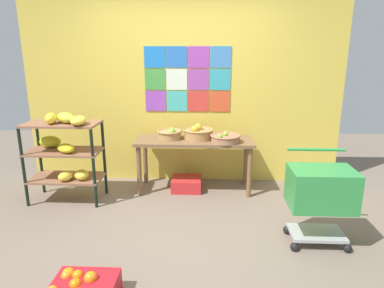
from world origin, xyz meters
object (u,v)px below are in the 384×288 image
Objects in this scene: shopping_cart at (321,191)px; fruit_basket_back_right at (225,138)px; fruit_basket_right at (170,134)px; banana_shelf_unit at (65,147)px; produce_crate_under_table at (187,184)px; display_table at (195,147)px; fruit_basket_left at (198,133)px.

fruit_basket_back_right is at bearing 135.78° from shopping_cart.
fruit_basket_right is 0.37× the size of shopping_cart.
shopping_cart is (2.76, -0.85, -0.16)m from banana_shelf_unit.
fruit_basket_right is at bearing 168.97° from produce_crate_under_table.
display_table is at bearing 13.42° from produce_crate_under_table.
fruit_basket_right reaches higher than fruit_basket_back_right.
display_table is at bearing -130.13° from fruit_basket_left.
fruit_basket_left is 1.79m from shopping_cart.
fruit_basket_left is 0.37m from fruit_basket_right.
fruit_basket_back_right is at bearing -16.59° from display_table.
produce_crate_under_table is (-0.15, -0.08, -0.69)m from fruit_basket_left.
fruit_basket_back_right is (1.93, 0.30, 0.06)m from banana_shelf_unit.
display_table is at bearing 15.05° from banana_shelf_unit.
shopping_cart is at bearing -54.05° from fruit_basket_back_right.
banana_shelf_unit reaches higher than shopping_cart.
fruit_basket_left reaches higher than fruit_basket_right.
banana_shelf_unit reaches higher than fruit_basket_left.
fruit_basket_back_right is 0.83m from produce_crate_under_table.
fruit_basket_left is at bearing 5.19° from fruit_basket_right.
shopping_cart is at bearing -43.03° from produce_crate_under_table.
banana_shelf_unit reaches higher than fruit_basket_right.
banana_shelf_unit is at bearing -164.95° from display_table.
banana_shelf_unit is 1.60m from display_table.
fruit_basket_back_right is at bearing 8.80° from banana_shelf_unit.
banana_shelf_unit is 2.81× the size of fruit_basket_left.
banana_shelf_unit is 2.90m from shopping_cart.
shopping_cart is (1.33, -1.24, 0.45)m from produce_crate_under_table.
fruit_basket_right is at bearing 19.53° from banana_shelf_unit.
fruit_basket_left is at bearing 16.35° from banana_shelf_unit.
fruit_basket_left is (-0.35, 0.17, 0.02)m from fruit_basket_back_right.
fruit_basket_left is 1.22× the size of fruit_basket_right.
shopping_cart is at bearing -48.13° from fruit_basket_left.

